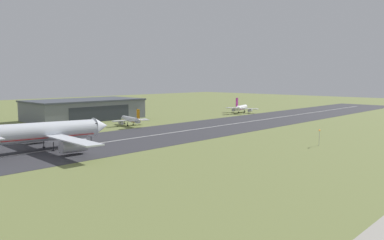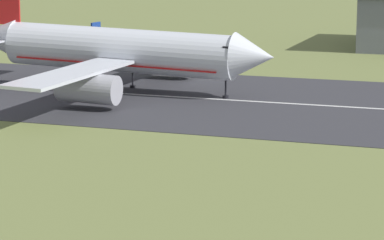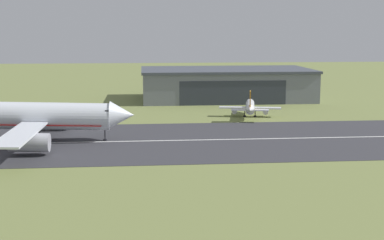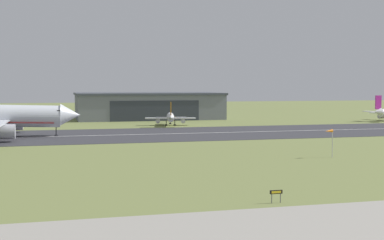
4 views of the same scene
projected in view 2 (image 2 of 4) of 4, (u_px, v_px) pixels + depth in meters
name	position (u px, v px, depth m)	size (l,w,h in m)	color
airplane_landing	(118.00, 52.00, 127.81)	(46.63, 57.67, 19.44)	silver
airplane_parked_centre	(125.00, 48.00, 160.59)	(22.46, 22.56, 7.70)	white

